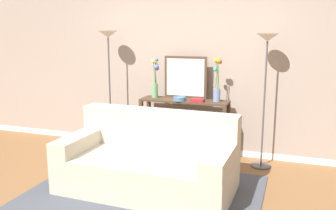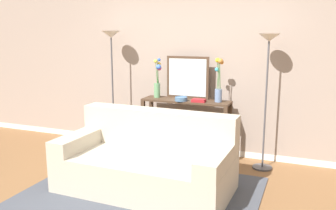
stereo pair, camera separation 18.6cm
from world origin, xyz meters
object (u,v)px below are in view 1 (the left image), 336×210
object	(u,v)px
couch	(149,164)
vase_short_flowers	(217,83)
wall_mirror	(185,77)
fruit_bowl	(180,99)
floor_lamp_right	(266,64)
book_row_under_console	(165,151)
console_table	(184,118)
floor_lamp_left	(109,57)
book_stack	(197,100)
vase_tall_flowers	(155,80)

from	to	relation	value
couch	vase_short_flowers	bearing A→B (deg)	66.67
wall_mirror	fruit_bowl	world-z (taller)	wall_mirror
floor_lamp_right	book_row_under_console	bearing A→B (deg)	178.11
console_table	vase_short_flowers	bearing A→B (deg)	1.97
floor_lamp_left	book_stack	bearing A→B (deg)	-1.46
wall_mirror	book_stack	world-z (taller)	wall_mirror
floor_lamp_right	book_row_under_console	distance (m)	1.94
vase_short_flowers	book_stack	distance (m)	0.36
floor_lamp_left	book_stack	xyz separation A→B (m)	(1.38, -0.04, -0.56)
vase_short_flowers	book_row_under_console	xyz separation A→B (m)	(-0.76, -0.02, -1.06)
floor_lamp_left	book_stack	distance (m)	1.49
couch	fruit_bowl	world-z (taller)	fruit_bowl
couch	book_stack	size ratio (longest dim) A/B	9.85
console_table	fruit_bowl	bearing A→B (deg)	-110.67
console_table	floor_lamp_right	size ratio (longest dim) A/B	0.71
couch	fruit_bowl	size ratio (longest dim) A/B	11.12
vase_tall_flowers	book_row_under_console	distance (m)	1.07
couch	fruit_bowl	distance (m)	1.24
couch	vase_tall_flowers	world-z (taller)	vase_tall_flowers
console_table	book_row_under_console	size ratio (longest dim) A/B	2.75
floor_lamp_left	fruit_bowl	size ratio (longest dim) A/B	10.22
fruit_bowl	book_row_under_console	bearing A→B (deg)	158.52
floor_lamp_right	vase_short_flowers	distance (m)	0.71
floor_lamp_right	console_table	bearing A→B (deg)	177.61
couch	book_row_under_console	xyz separation A→B (m)	(-0.23, 1.20, -0.25)
couch	floor_lamp_right	distance (m)	1.97
console_table	book_stack	world-z (taller)	book_stack
couch	fruit_bowl	xyz separation A→B (m)	(0.02, 1.10, 0.57)
floor_lamp_left	wall_mirror	bearing A→B (deg)	9.20
fruit_bowl	book_row_under_console	xyz separation A→B (m)	(-0.25, 0.10, -0.83)
console_table	book_row_under_console	distance (m)	0.60
floor_lamp_left	book_row_under_console	world-z (taller)	floor_lamp_left
vase_tall_flowers	vase_short_flowers	size ratio (longest dim) A/B	0.95
vase_short_flowers	book_stack	size ratio (longest dim) A/B	3.03
floor_lamp_left	vase_tall_flowers	distance (m)	0.79
fruit_bowl	console_table	bearing A→B (deg)	69.33
vase_short_flowers	fruit_bowl	xyz separation A→B (m)	(-0.50, -0.12, -0.23)
wall_mirror	book_row_under_console	distance (m)	1.14
console_table	vase_short_flowers	distance (m)	0.71
floor_lamp_left	wall_mirror	world-z (taller)	floor_lamp_left
floor_lamp_right	wall_mirror	world-z (taller)	floor_lamp_right
vase_short_flowers	book_stack	xyz separation A→B (m)	(-0.25, -0.10, -0.24)
couch	floor_lamp_left	size ratio (longest dim) A/B	1.09
floor_lamp_right	fruit_bowl	bearing A→B (deg)	-177.32
floor_lamp_right	book_stack	size ratio (longest dim) A/B	8.89
floor_lamp_right	vase_tall_flowers	distance (m)	1.59
floor_lamp_left	vase_tall_flowers	world-z (taller)	floor_lamp_left
floor_lamp_left	fruit_bowl	world-z (taller)	floor_lamp_left
console_table	fruit_bowl	world-z (taller)	fruit_bowl
wall_mirror	book_stack	xyz separation A→B (m)	(0.24, -0.22, -0.28)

